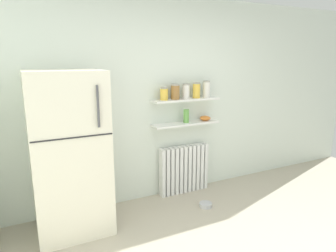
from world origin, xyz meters
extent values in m
cube|color=silver|center=(0.00, 2.05, 1.30)|extent=(7.04, 0.10, 2.60)
cube|color=silver|center=(-1.29, 1.65, 0.86)|extent=(0.75, 0.70, 1.72)
cube|color=#262628|center=(-1.29, 1.30, 1.11)|extent=(0.74, 0.01, 0.01)
cylinder|color=#4C4C51|center=(-1.05, 1.28, 1.39)|extent=(0.02, 0.02, 0.40)
cube|color=white|center=(-0.09, 1.92, 0.33)|extent=(0.05, 0.12, 0.66)
cube|color=white|center=(-0.02, 1.92, 0.33)|extent=(0.05, 0.12, 0.66)
cube|color=white|center=(0.05, 1.92, 0.33)|extent=(0.05, 0.12, 0.66)
cube|color=white|center=(0.11, 1.92, 0.33)|extent=(0.05, 0.12, 0.66)
cube|color=white|center=(0.18, 1.92, 0.33)|extent=(0.05, 0.12, 0.66)
cube|color=white|center=(0.25, 1.92, 0.33)|extent=(0.05, 0.12, 0.66)
cube|color=white|center=(0.31, 1.92, 0.33)|extent=(0.05, 0.12, 0.66)
cube|color=white|center=(0.38, 1.92, 0.33)|extent=(0.05, 0.12, 0.66)
cube|color=white|center=(0.45, 1.92, 0.33)|extent=(0.05, 0.12, 0.66)
cube|color=white|center=(0.51, 1.92, 0.33)|extent=(0.05, 0.12, 0.66)
cube|color=white|center=(0.58, 1.92, 0.33)|extent=(0.05, 0.12, 0.66)
cube|color=white|center=(0.25, 1.89, 0.98)|extent=(0.93, 0.22, 0.02)
cube|color=white|center=(0.25, 1.89, 1.30)|extent=(0.93, 0.22, 0.02)
cylinder|color=yellow|center=(-0.07, 1.89, 1.39)|extent=(0.10, 0.10, 0.14)
cylinder|color=gray|center=(-0.07, 1.89, 1.47)|extent=(0.09, 0.09, 0.02)
cylinder|color=olive|center=(0.09, 1.89, 1.41)|extent=(0.11, 0.11, 0.18)
cylinder|color=gray|center=(0.09, 1.89, 1.50)|extent=(0.10, 0.10, 0.02)
cylinder|color=silver|center=(0.25, 1.89, 1.40)|extent=(0.09, 0.09, 0.17)
cylinder|color=gray|center=(0.25, 1.89, 1.50)|extent=(0.09, 0.09, 0.02)
cylinder|color=yellow|center=(0.40, 1.89, 1.41)|extent=(0.10, 0.10, 0.19)
cylinder|color=gray|center=(0.40, 1.89, 1.51)|extent=(0.09, 0.09, 0.02)
cylinder|color=silver|center=(0.56, 1.89, 1.42)|extent=(0.10, 0.10, 0.20)
cylinder|color=gray|center=(0.56, 1.89, 1.53)|extent=(0.09, 0.09, 0.02)
cylinder|color=#66A84C|center=(0.25, 1.89, 1.09)|extent=(0.07, 0.07, 0.18)
ellipsoid|color=orange|center=(0.56, 1.89, 1.03)|extent=(0.15, 0.15, 0.07)
cylinder|color=#B7B7BC|center=(0.27, 1.40, 0.03)|extent=(0.16, 0.16, 0.05)
camera|label=1|loc=(-1.71, -1.51, 1.83)|focal=32.19mm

